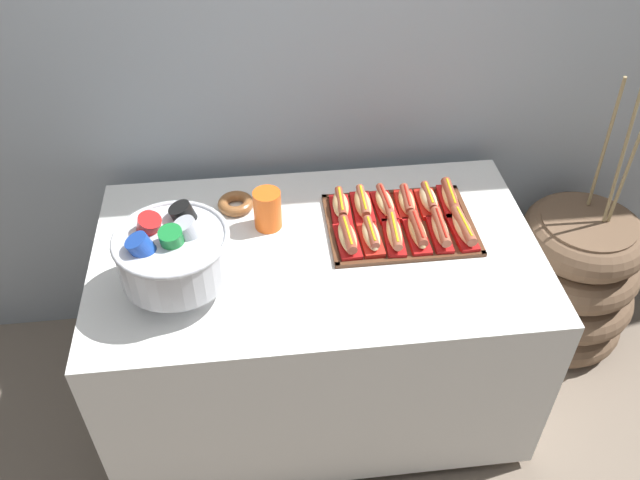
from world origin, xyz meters
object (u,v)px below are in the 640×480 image
serving_tray (400,225)px  hot_dog_6 (341,206)px  buffet_table (317,322)px  floor_vase (569,280)px  hot_dog_3 (418,233)px  punch_bowl (173,253)px  hot_dog_7 (363,205)px  hot_dog_11 (450,198)px  cup_stack (268,210)px  hot_dog_5 (463,229)px  donut (236,204)px  hot_dog_8 (385,203)px  hot_dog_9 (406,202)px  hot_dog_1 (371,237)px  hot_dog_4 (441,231)px  hot_dog_0 (348,238)px  hot_dog_2 (394,235)px  hot_dog_10 (428,200)px

serving_tray → hot_dog_6: size_ratio=3.13×
buffet_table → floor_vase: bearing=10.8°
hot_dog_3 → punch_bowl: bearing=-170.0°
hot_dog_7 → punch_bowl: (-0.60, -0.30, 0.11)m
hot_dog_11 → cup_stack: cup_stack is taller
hot_dog_5 → donut: hot_dog_5 is taller
hot_dog_8 → buffet_table: bearing=-147.1°
hot_dog_7 → hot_dog_9: (0.15, -0.00, -0.00)m
hot_dog_1 → donut: size_ratio=1.31×
hot_dog_4 → cup_stack: bearing=166.2°
hot_dog_7 → hot_dog_0: bearing=-114.5°
hot_dog_4 → hot_dog_7: 0.28m
hot_dog_5 → hot_dog_11: size_ratio=1.01×
hot_dog_8 → punch_bowl: 0.74m
hot_dog_1 → floor_vase: bearing=13.2°
hot_dog_8 → hot_dog_11: 0.23m
hot_dog_11 → serving_tray: bearing=-156.3°
hot_dog_0 → hot_dog_9: bearing=36.2°
buffet_table → hot_dog_6: (0.10, 0.16, 0.39)m
hot_dog_0 → hot_dog_2: 0.15m
hot_dog_5 → cup_stack: 0.63m
punch_bowl → cup_stack: size_ratio=2.42×
hot_dog_0 → hot_dog_11: 0.41m
hot_dog_2 → hot_dog_10: bearing=47.6°
floor_vase → hot_dog_4: floor_vase is taller
serving_tray → hot_dog_2: hot_dog_2 is taller
hot_dog_4 → hot_dog_10: (0.00, 0.16, -0.00)m
floor_vase → hot_dog_10: 0.81m
hot_dog_5 → hot_dog_10: same height
hot_dog_7 → hot_dog_10: 0.23m
hot_dog_7 → cup_stack: size_ratio=1.27×
hot_dog_6 → serving_tray: bearing=-23.8°
buffet_table → floor_vase: size_ratio=1.22×
hot_dog_4 → punch_bowl: 0.84m
hot_dog_8 → donut: bearing=171.4°
hot_dog_8 → hot_dog_10: size_ratio=1.07×
buffet_table → hot_dog_5: 0.61m
hot_dog_7 → hot_dog_8: hot_dog_7 is taller
hot_dog_0 → donut: size_ratio=1.40×
hot_dog_7 → hot_dog_11: 0.30m
buffet_table → hot_dog_11: bearing=18.7°
hot_dog_5 → hot_dog_8: hot_dog_5 is taller
donut → hot_dog_0: bearing=-34.5°
hot_dog_5 → donut: size_ratio=1.51×
hot_dog_7 → floor_vase: bearing=2.5°
hot_dog_1 → hot_dog_10: 0.28m
buffet_table → hot_dog_2: (0.25, -0.00, 0.39)m
hot_dog_6 → hot_dog_4: bearing=-28.9°
hot_dog_6 → hot_dog_7: 0.08m
hot_dog_9 → hot_dog_0: bearing=-143.8°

